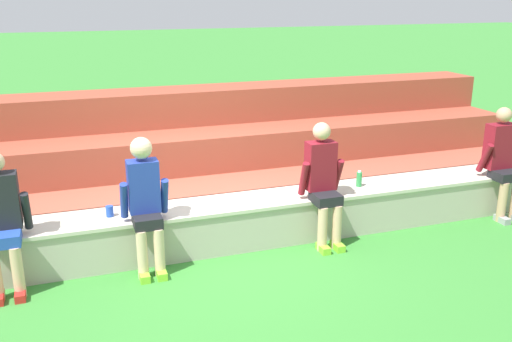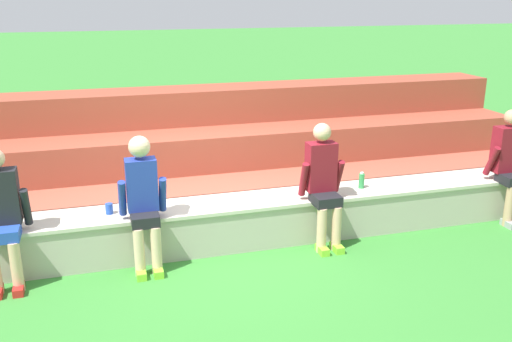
# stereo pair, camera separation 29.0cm
# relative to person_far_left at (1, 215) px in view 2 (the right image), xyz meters

# --- Properties ---
(ground_plane) EXTENTS (80.00, 80.00, 0.00)m
(ground_plane) POSITION_rel_person_far_left_xyz_m (2.13, 0.00, -0.75)
(ground_plane) COLOR #388433
(stone_seating_wall) EXTENTS (8.68, 0.61, 0.54)m
(stone_seating_wall) POSITION_rel_person_far_left_xyz_m (2.13, 0.29, -0.47)
(stone_seating_wall) COLOR #B7AF9E
(stone_seating_wall) RESTS_ON ground
(brick_bleachers) EXTENTS (10.22, 2.21, 1.50)m
(brick_bleachers) POSITION_rel_person_far_left_xyz_m (2.13, 2.06, -0.17)
(brick_bleachers) COLOR #A7503C
(brick_bleachers) RESTS_ON ground
(person_far_left) EXTENTS (0.54, 0.52, 1.41)m
(person_far_left) POSITION_rel_person_far_left_xyz_m (0.00, 0.00, 0.00)
(person_far_left) COLOR #DBAD89
(person_far_left) RESTS_ON ground
(person_left_of_center) EXTENTS (0.50, 0.52, 1.45)m
(person_left_of_center) POSITION_rel_person_far_left_xyz_m (1.38, -0.02, 0.03)
(person_left_of_center) COLOR beige
(person_left_of_center) RESTS_ON ground
(person_center) EXTENTS (0.51, 0.55, 1.44)m
(person_center) POSITION_rel_person_far_left_xyz_m (3.43, 0.00, 0.02)
(person_center) COLOR #DBAD89
(person_center) RESTS_ON ground
(person_right_of_center) EXTENTS (0.55, 0.53, 1.45)m
(person_right_of_center) POSITION_rel_person_far_left_xyz_m (6.02, 0.02, 0.02)
(person_right_of_center) COLOR tan
(person_right_of_center) RESTS_ON ground
(water_bottle_near_right) EXTENTS (0.07, 0.07, 0.21)m
(water_bottle_near_right) POSITION_rel_person_far_left_xyz_m (4.07, 0.30, -0.12)
(water_bottle_near_right) COLOR green
(water_bottle_near_right) RESTS_ON stone_seating_wall
(plastic_cup_middle) EXTENTS (0.08, 0.08, 0.12)m
(plastic_cup_middle) POSITION_rel_person_far_left_xyz_m (1.04, 0.30, -0.16)
(plastic_cup_middle) COLOR blue
(plastic_cup_middle) RESTS_ON stone_seating_wall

